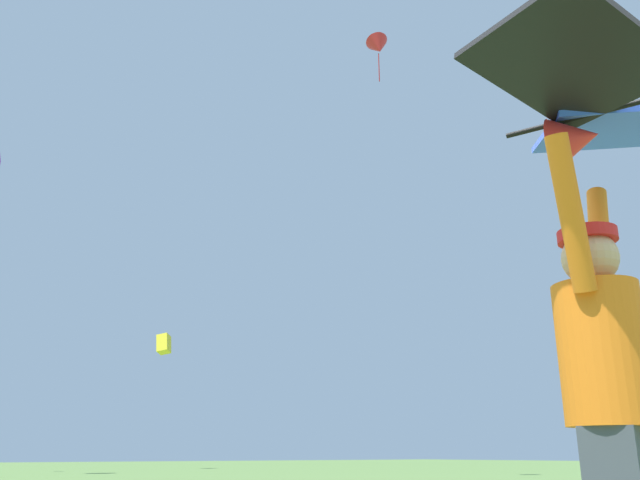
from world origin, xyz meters
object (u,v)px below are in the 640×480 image
object	(u,v)px
held_stunt_kite	(586,112)
distant_kite_red_high_left	(378,46)
kite_flyer_person	(608,395)
distant_kite_yellow_overhead_distant	(164,344)

from	to	relation	value
held_stunt_kite	distant_kite_red_high_left	size ratio (longest dim) A/B	0.80
distant_kite_red_high_left	held_stunt_kite	bearing A→B (deg)	-129.61
distant_kite_red_high_left	kite_flyer_person	bearing A→B (deg)	-129.78
held_stunt_kite	distant_kite_yellow_overhead_distant	size ratio (longest dim) A/B	1.39
kite_flyer_person	distant_kite_red_high_left	distance (m)	21.80
held_stunt_kite	distant_kite_yellow_overhead_distant	world-z (taller)	distant_kite_yellow_overhead_distant
kite_flyer_person	distant_kite_yellow_overhead_distant	bearing A→B (deg)	69.59
distant_kite_red_high_left	distant_kite_yellow_overhead_distant	bearing A→B (deg)	90.08
kite_flyer_person	distant_kite_yellow_overhead_distant	size ratio (longest dim) A/B	1.79
kite_flyer_person	distant_kite_red_high_left	xyz separation A→B (m)	(11.06, 13.28, 13.29)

